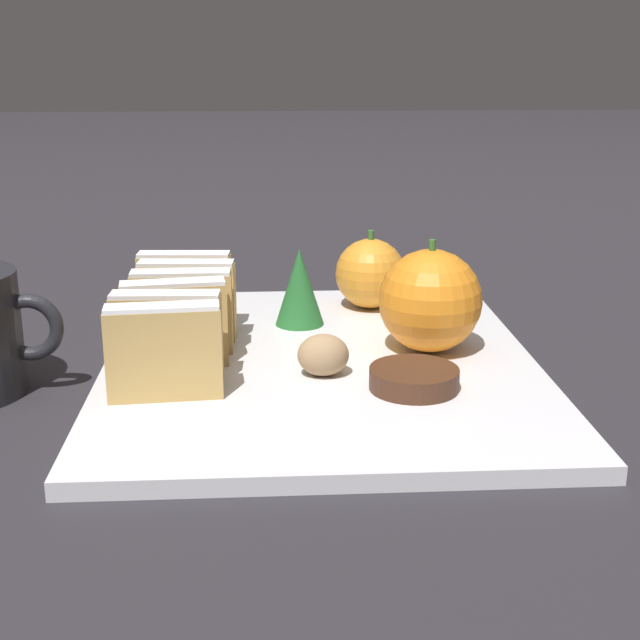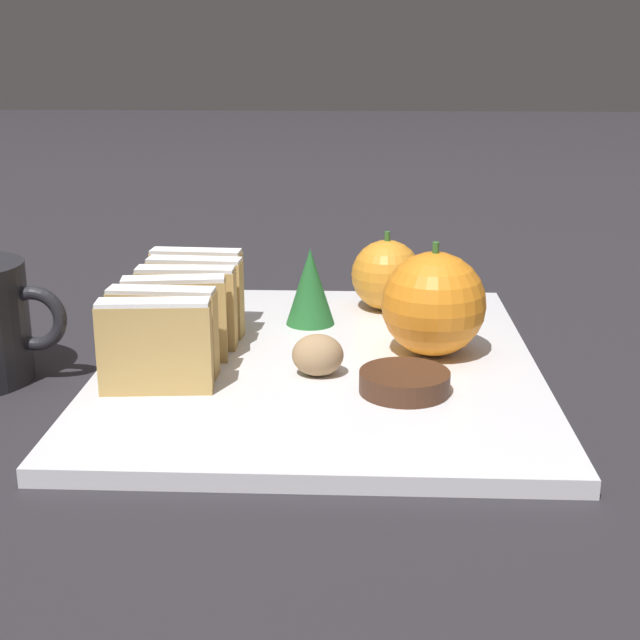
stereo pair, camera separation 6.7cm
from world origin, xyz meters
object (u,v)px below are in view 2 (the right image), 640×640
(walnut, at_px, (320,355))
(chocolate_cookie, at_px, (405,382))
(orange_near, at_px, (434,304))
(orange_far, at_px, (386,275))

(walnut, distance_m, chocolate_cookie, 0.07)
(orange_near, bearing_deg, walnut, -148.82)
(chocolate_cookie, bearing_deg, orange_far, 91.98)
(orange_far, xyz_separation_m, walnut, (-0.05, -0.17, -0.02))
(orange_near, distance_m, walnut, 0.10)
(orange_near, bearing_deg, orange_far, 104.65)
(walnut, relative_size, chocolate_cookie, 0.60)
(orange_far, bearing_deg, walnut, -106.63)
(walnut, xyz_separation_m, chocolate_cookie, (0.06, -0.03, -0.01))
(orange_far, bearing_deg, chocolate_cookie, -88.02)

